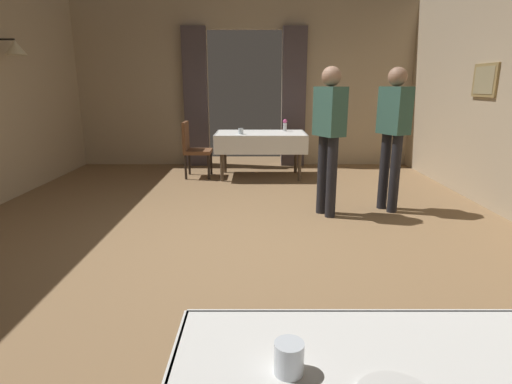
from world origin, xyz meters
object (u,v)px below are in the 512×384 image
Objects in this scene: dining_table_mid at (262,138)px; chair_mid_left at (194,147)px; glass_mid_b at (242,131)px; person_waiter_by_doorway at (330,129)px; glass_near_c at (290,358)px; flower_vase_mid at (286,125)px; person_diner_standing_aside at (394,128)px.

chair_mid_left reaches higher than dining_table_mid.
person_waiter_by_doorway reaches higher than glass_mid_b.
glass_near_c is 6.05m from flower_vase_mid.
person_diner_standing_aside is at bearing 68.43° from glass_near_c.
flower_vase_mid is 2.35m from person_waiter_by_doorway.
dining_table_mid is at bearing 90.13° from glass_near_c.
glass_mid_b reaches higher than glass_near_c.
glass_near_c is (1.14, -5.80, 0.28)m from chair_mid_left.
person_diner_standing_aside reaches higher than glass_mid_b.
person_waiter_by_doorway is at bearing -70.09° from dining_table_mid.
glass_mid_b is (-0.32, -0.22, 0.14)m from dining_table_mid.
person_waiter_by_doorway is (1.08, -1.88, 0.23)m from glass_mid_b.
person_diner_standing_aside reaches higher than glass_near_c.
glass_mid_b is at bearing 93.42° from glass_near_c.
person_waiter_by_doorway is at bearing -60.09° from glass_mid_b.
dining_table_mid is at bearing -152.35° from flower_vase_mid.
glass_near_c is 0.45× the size of flower_vase_mid.
chair_mid_left is 9.84× the size of glass_mid_b.
dining_table_mid is at bearing 34.37° from glass_mid_b.
flower_vase_mid is 2.42m from person_diner_standing_aside.
glass_mid_b is at bearing -145.63° from dining_table_mid.
chair_mid_left is 0.54× the size of person_diner_standing_aside.
glass_near_c is (0.01, -5.82, 0.14)m from dining_table_mid.
glass_mid_b is (-0.74, -0.44, -0.06)m from flower_vase_mid.
glass_near_c is 3.80m from person_waiter_by_doorway.
flower_vase_mid is at bearing 98.40° from person_waiter_by_doorway.
dining_table_mid is at bearing 0.72° from chair_mid_left.
dining_table_mid is 15.78× the size of glass_mid_b.
person_waiter_by_doorway reaches higher than glass_near_c.
chair_mid_left is 2.86m from person_waiter_by_doorway.
glass_near_c is 5.61m from glass_mid_b.
person_diner_standing_aside is (2.69, -1.89, 0.51)m from chair_mid_left.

